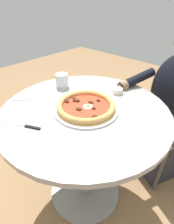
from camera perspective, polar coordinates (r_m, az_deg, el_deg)
ground_plane at (r=1.47m, az=-0.56°, el=-24.13°), size 6.00×6.00×0.02m
dining_table at (r=1.03m, az=-0.74°, el=-7.51°), size 0.88×0.88×0.74m
pizza_on_plate at (r=0.90m, az=-0.54°, el=1.72°), size 0.33×0.33×0.04m
water_glass at (r=1.14m, az=-8.06°, el=9.76°), size 0.08×0.08×0.08m
steak_knife at (r=0.84m, az=-18.86°, el=-4.36°), size 0.09×0.18×0.01m
ramekin_capers at (r=1.08m, az=9.84°, el=6.82°), size 0.06×0.06×0.03m
fork_utensil at (r=1.04m, az=-18.32°, el=3.63°), size 0.13×0.14×0.00m
diner_person at (r=1.37m, az=24.03°, el=-2.22°), size 0.47×0.49×1.12m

